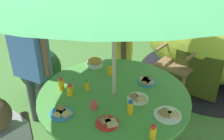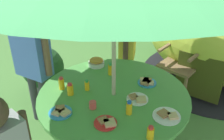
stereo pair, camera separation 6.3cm
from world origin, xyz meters
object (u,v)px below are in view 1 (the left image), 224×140
(wooden_chair, at_px, (180,56))
(child_in_yellow_shirt, at_px, (125,40))
(plate_near_left, at_px, (168,114))
(juice_bottle_back_edge, at_px, (87,86))
(plate_near_right, at_px, (138,98))
(potted_plant, at_px, (40,70))
(garden_table, at_px, (114,105))
(juice_bottle_mid_left, at_px, (110,69))
(plate_center_back, at_px, (62,113))
(juice_bottle_mid_right, at_px, (130,108))
(dome_tent, at_px, (216,34))
(juice_bottle_far_right, at_px, (61,84))
(cup_near, at_px, (94,105))
(juice_bottle_front_edge, at_px, (153,132))
(juice_bottle_spot_a, at_px, (70,90))
(plate_far_left, at_px, (108,123))
(plate_center_front, at_px, (146,81))
(child_in_blue_shirt, at_px, (29,53))
(snack_bowl, at_px, (95,62))

(wooden_chair, bearing_deg, child_in_yellow_shirt, -134.47)
(plate_near_left, relative_size, juice_bottle_back_edge, 2.17)
(child_in_yellow_shirt, height_order, juice_bottle_back_edge, child_in_yellow_shirt)
(plate_near_right, bearing_deg, potted_plant, 163.85)
(garden_table, distance_m, juice_bottle_mid_left, 0.39)
(plate_near_right, bearing_deg, juice_bottle_mid_left, 147.12)
(child_in_yellow_shirt, bearing_deg, plate_near_left, 21.03)
(plate_center_back, height_order, juice_bottle_mid_right, juice_bottle_mid_right)
(dome_tent, bearing_deg, wooden_chair, -110.11)
(wooden_chair, xyz_separation_m, juice_bottle_far_right, (-0.77, -1.50, 0.22))
(potted_plant, xyz_separation_m, plate_near_left, (1.79, -0.53, 0.33))
(plate_near_right, xyz_separation_m, plate_center_back, (-0.48, -0.46, 0.00))
(juice_bottle_back_edge, bearing_deg, juice_bottle_far_right, -155.60)
(juice_bottle_far_right, relative_size, cup_near, 2.02)
(juice_bottle_far_right, bearing_deg, juice_bottle_front_edge, -12.39)
(juice_bottle_mid_right, relative_size, juice_bottle_spot_a, 1.07)
(juice_bottle_far_right, distance_m, cup_near, 0.42)
(plate_far_left, distance_m, juice_bottle_front_edge, 0.36)
(juice_bottle_front_edge, height_order, juice_bottle_back_edge, juice_bottle_front_edge)
(juice_bottle_spot_a, height_order, cup_near, juice_bottle_spot_a)
(plate_near_left, relative_size, juice_bottle_far_right, 1.80)
(plate_near_left, xyz_separation_m, cup_near, (-0.59, -0.18, 0.02))
(juice_bottle_mid_right, bearing_deg, plate_center_front, 94.50)
(juice_bottle_spot_a, bearing_deg, child_in_blue_shirt, 161.89)
(snack_bowl, bearing_deg, plate_center_front, -6.92)
(cup_near, bearing_deg, plate_near_right, 44.34)
(child_in_blue_shirt, xyz_separation_m, juice_bottle_front_edge, (1.45, -0.38, -0.15))
(juice_bottle_front_edge, bearing_deg, wooden_chair, 96.21)
(plate_far_left, bearing_deg, juice_bottle_spot_a, 157.95)
(child_in_blue_shirt, xyz_separation_m, snack_bowl, (0.55, 0.37, -0.16))
(dome_tent, distance_m, child_in_blue_shirt, 2.57)
(juice_bottle_spot_a, bearing_deg, potted_plant, 145.30)
(plate_far_left, height_order, plate_center_back, same)
(plate_near_left, bearing_deg, child_in_yellow_shirt, 129.03)
(plate_center_front, relative_size, juice_bottle_mid_right, 1.47)
(plate_center_back, distance_m, juice_bottle_mid_left, 0.74)
(plate_far_left, distance_m, juice_bottle_mid_right, 0.23)
(juice_bottle_spot_a, xyz_separation_m, cup_near, (0.28, -0.07, -0.02))
(dome_tent, xyz_separation_m, child_in_blue_shirt, (-1.60, -2.00, 0.25))
(potted_plant, bearing_deg, juice_bottle_mid_left, -8.69)
(potted_plant, height_order, juice_bottle_back_edge, juice_bottle_back_edge)
(cup_near, bearing_deg, juice_bottle_front_edge, -10.54)
(wooden_chair, bearing_deg, dome_tent, 76.15)
(plate_center_back, bearing_deg, wooden_chair, 72.56)
(garden_table, bearing_deg, juice_bottle_front_edge, -36.32)
(cup_near, bearing_deg, plate_center_front, 65.40)
(plate_center_back, xyz_separation_m, cup_near, (0.20, 0.18, 0.02))
(dome_tent, bearing_deg, child_in_blue_shirt, -122.21)
(garden_table, relative_size, snack_bowl, 7.96)
(potted_plant, height_order, snack_bowl, snack_bowl)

